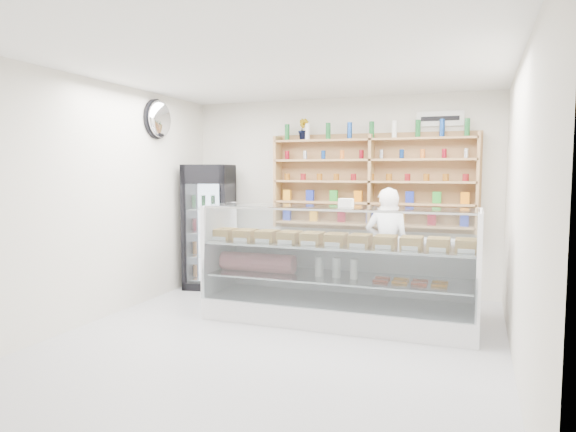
% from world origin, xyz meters
% --- Properties ---
extents(room, '(5.00, 5.00, 5.00)m').
position_xyz_m(room, '(0.00, 0.00, 1.40)').
color(room, '#9F9FA4').
rests_on(room, ground).
extents(display_counter, '(3.09, 0.92, 1.34)m').
position_xyz_m(display_counter, '(0.42, 0.88, 0.37)').
color(display_counter, white).
rests_on(display_counter, floor).
extents(shop_worker, '(0.58, 0.39, 1.54)m').
position_xyz_m(shop_worker, '(0.84, 1.75, 0.77)').
color(shop_worker, white).
rests_on(shop_worker, floor).
extents(drinks_cooler, '(0.77, 0.76, 1.84)m').
position_xyz_m(drinks_cooler, '(-1.85, 1.96, 0.92)').
color(drinks_cooler, black).
rests_on(drinks_cooler, floor).
extents(wall_shelving, '(2.84, 0.28, 1.33)m').
position_xyz_m(wall_shelving, '(0.50, 2.34, 1.59)').
color(wall_shelving, '#A3884D').
rests_on(wall_shelving, back_wall).
extents(potted_plant, '(0.20, 0.18, 0.31)m').
position_xyz_m(potted_plant, '(-0.49, 2.34, 2.35)').
color(potted_plant, '#1E6626').
rests_on(potted_plant, wall_shelving).
extents(security_mirror, '(0.15, 0.50, 0.50)m').
position_xyz_m(security_mirror, '(-2.17, 1.20, 2.45)').
color(security_mirror, silver).
rests_on(security_mirror, left_wall).
extents(wall_sign, '(0.62, 0.03, 0.20)m').
position_xyz_m(wall_sign, '(1.40, 2.47, 2.45)').
color(wall_sign, white).
rests_on(wall_sign, back_wall).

